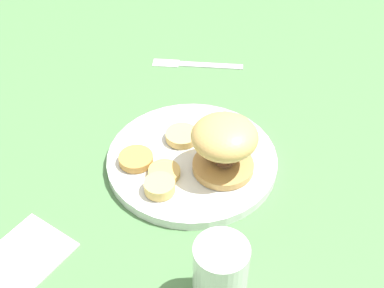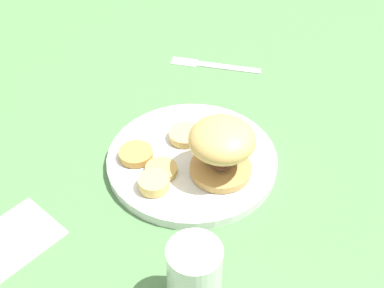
{
  "view_description": "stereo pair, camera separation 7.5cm",
  "coord_description": "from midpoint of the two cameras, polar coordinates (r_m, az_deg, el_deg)",
  "views": [
    {
      "loc": [
        -0.41,
        -0.43,
        0.58
      ],
      "look_at": [
        0.0,
        0.0,
        0.04
      ],
      "focal_mm": 50.0,
      "sensor_mm": 36.0,
      "label": 1
    },
    {
      "loc": [
        -0.35,
        -0.47,
        0.58
      ],
      "look_at": [
        0.0,
        0.0,
        0.04
      ],
      "focal_mm": 50.0,
      "sensor_mm": 36.0,
      "label": 2
    }
  ],
  "objects": [
    {
      "name": "drinking_glass",
      "position": [
        0.64,
        -0.42,
        -14.0
      ],
      "size": [
        0.06,
        0.06,
        0.1
      ],
      "color": "silver",
      "rests_on": "ground_plane"
    },
    {
      "name": "potato_round_2",
      "position": [
        0.77,
        -6.3,
        -4.64
      ],
      "size": [
        0.04,
        0.04,
        0.02
      ],
      "primitive_type": "cylinder",
      "color": "#DBB766",
      "rests_on": "dinner_plate"
    },
    {
      "name": "fork",
      "position": [
        1.04,
        -1.67,
        8.43
      ],
      "size": [
        0.13,
        0.14,
        0.0
      ],
      "color": "silver",
      "rests_on": "ground_plane"
    },
    {
      "name": "napkin",
      "position": [
        0.75,
        -21.14,
        -11.99
      ],
      "size": [
        0.16,
        0.12,
        0.01
      ],
      "primitive_type": "cube",
      "rotation": [
        0.0,
        0.0,
        0.2
      ],
      "color": "white",
      "rests_on": "ground_plane"
    },
    {
      "name": "dinner_plate",
      "position": [
        0.82,
        -2.61,
        -1.78
      ],
      "size": [
        0.26,
        0.26,
        0.02
      ],
      "color": "silver",
      "rests_on": "ground_plane"
    },
    {
      "name": "ground_plane",
      "position": [
        0.83,
        -2.59,
        -2.26
      ],
      "size": [
        4.0,
        4.0,
        0.0
      ],
      "primitive_type": "plane",
      "color": "#4C7A47"
    },
    {
      "name": "potato_round_3",
      "position": [
        0.81,
        -8.65,
        -1.7
      ],
      "size": [
        0.05,
        0.05,
        0.01
      ],
      "primitive_type": "cylinder",
      "color": "#BC8942",
      "rests_on": "dinner_plate"
    },
    {
      "name": "potato_round_1",
      "position": [
        0.79,
        -5.61,
        -3.2
      ],
      "size": [
        0.05,
        0.05,
        0.01
      ],
      "primitive_type": "cylinder",
      "color": "tan",
      "rests_on": "dinner_plate"
    },
    {
      "name": "sandwich",
      "position": [
        0.76,
        0.7,
        -0.05
      ],
      "size": [
        0.11,
        0.1,
        0.09
      ],
      "color": "tan",
      "rests_on": "dinner_plate"
    },
    {
      "name": "potato_round_0",
      "position": [
        0.84,
        -3.64,
        0.77
      ],
      "size": [
        0.05,
        0.05,
        0.01
      ],
      "primitive_type": "cylinder",
      "color": "#DBB766",
      "rests_on": "dinner_plate"
    }
  ]
}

